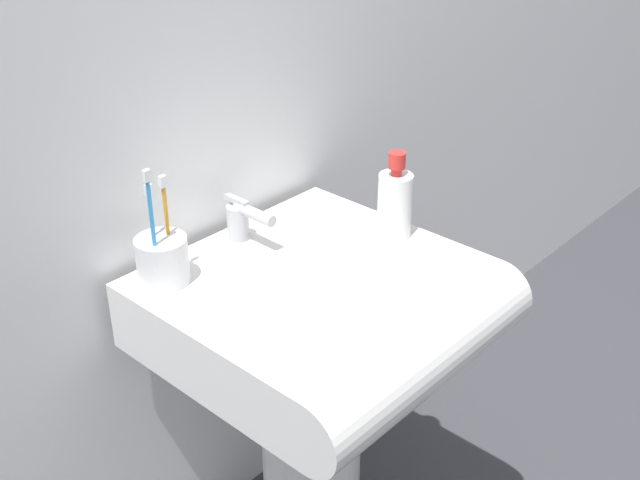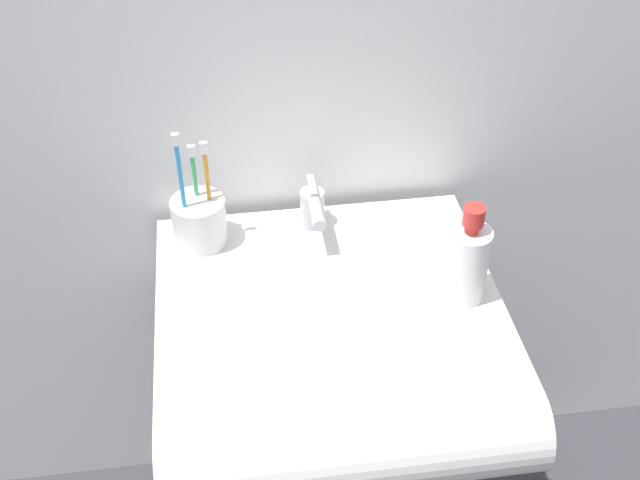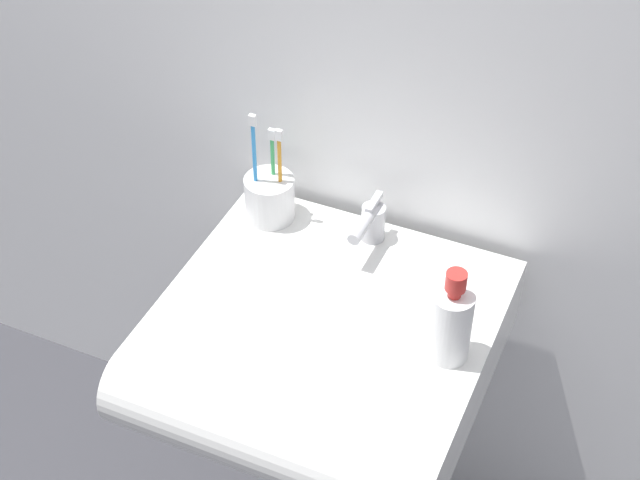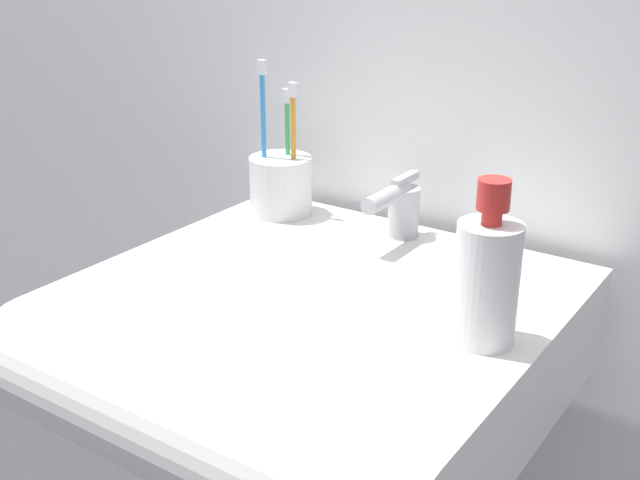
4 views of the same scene
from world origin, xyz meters
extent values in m
cube|color=white|center=(0.00, 0.00, 0.65)|extent=(0.53, 0.47, 0.13)
cylinder|color=white|center=(0.00, -0.23, 0.65)|extent=(0.53, 0.13, 0.13)
cylinder|color=#B7B7BC|center=(0.00, 0.19, 0.75)|extent=(0.04, 0.04, 0.07)
cylinder|color=#B7B7BC|center=(0.00, 0.14, 0.79)|extent=(0.02, 0.09, 0.02)
cube|color=#B7B7BC|center=(0.00, 0.19, 0.80)|extent=(0.01, 0.06, 0.01)
cylinder|color=white|center=(-0.19, 0.17, 0.76)|extent=(0.09, 0.09, 0.08)
cylinder|color=#338CD8|center=(-0.21, 0.16, 0.83)|extent=(0.01, 0.01, 0.19)
cube|color=white|center=(-0.21, 0.16, 0.93)|extent=(0.01, 0.01, 0.02)
cylinder|color=orange|center=(-0.17, 0.17, 0.81)|extent=(0.01, 0.01, 0.16)
cube|color=white|center=(-0.17, 0.17, 0.90)|extent=(0.01, 0.01, 0.02)
cylinder|color=#3FB266|center=(-0.19, 0.18, 0.81)|extent=(0.01, 0.01, 0.14)
cube|color=white|center=(-0.19, 0.18, 0.89)|extent=(0.01, 0.01, 0.02)
cylinder|color=white|center=(0.21, -0.02, 0.78)|extent=(0.06, 0.06, 0.13)
cylinder|color=red|center=(0.21, -0.02, 0.85)|extent=(0.02, 0.02, 0.01)
cylinder|color=red|center=(0.21, -0.02, 0.88)|extent=(0.03, 0.03, 0.03)
camera|label=1|loc=(-0.88, -0.83, 1.45)|focal=45.00mm
camera|label=2|loc=(-0.14, -0.90, 1.58)|focal=45.00mm
camera|label=3|loc=(0.44, -1.05, 1.86)|focal=55.00mm
camera|label=4|loc=(0.48, -0.71, 1.12)|focal=45.00mm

